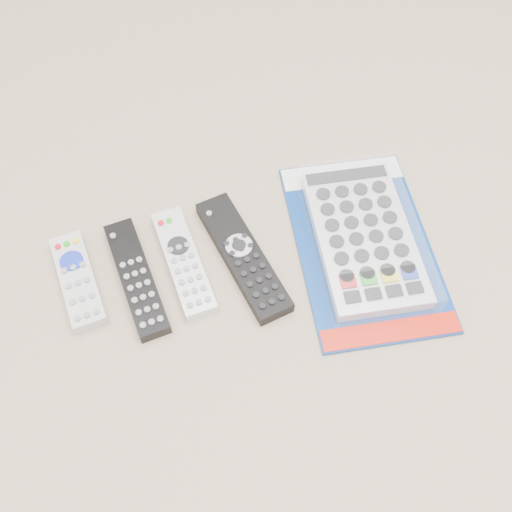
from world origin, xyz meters
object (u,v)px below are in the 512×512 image
object	(u,v)px
remote_small_grey	(78,281)
remote_large_black	(243,256)
remote_silver_dvd	(184,262)
jumbo_remote_packaged	(364,236)
remote_slim_black	(137,278)

from	to	relation	value
remote_small_grey	remote_large_black	size ratio (longest dim) A/B	0.71
remote_small_grey	remote_large_black	world-z (taller)	same
remote_large_black	remote_silver_dvd	bearing A→B (deg)	158.82
jumbo_remote_packaged	remote_small_grey	bearing A→B (deg)	-179.47
jumbo_remote_packaged	remote_slim_black	bearing A→B (deg)	-177.87
remote_slim_black	remote_large_black	bearing A→B (deg)	-8.92
remote_small_grey	remote_large_black	distance (m)	0.24
remote_small_grey	jumbo_remote_packaged	world-z (taller)	jumbo_remote_packaged
remote_small_grey	jumbo_remote_packaged	distance (m)	0.42
remote_silver_dvd	jumbo_remote_packaged	xyz separation A→B (m)	(0.27, -0.05, 0.01)
remote_small_grey	remote_silver_dvd	xyz separation A→B (m)	(0.15, -0.01, -0.00)
remote_slim_black	remote_silver_dvd	world-z (taller)	remote_slim_black
remote_large_black	remote_slim_black	bearing A→B (deg)	166.47
remote_silver_dvd	jumbo_remote_packaged	world-z (taller)	jumbo_remote_packaged
remote_large_black	jumbo_remote_packaged	world-z (taller)	jumbo_remote_packaged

